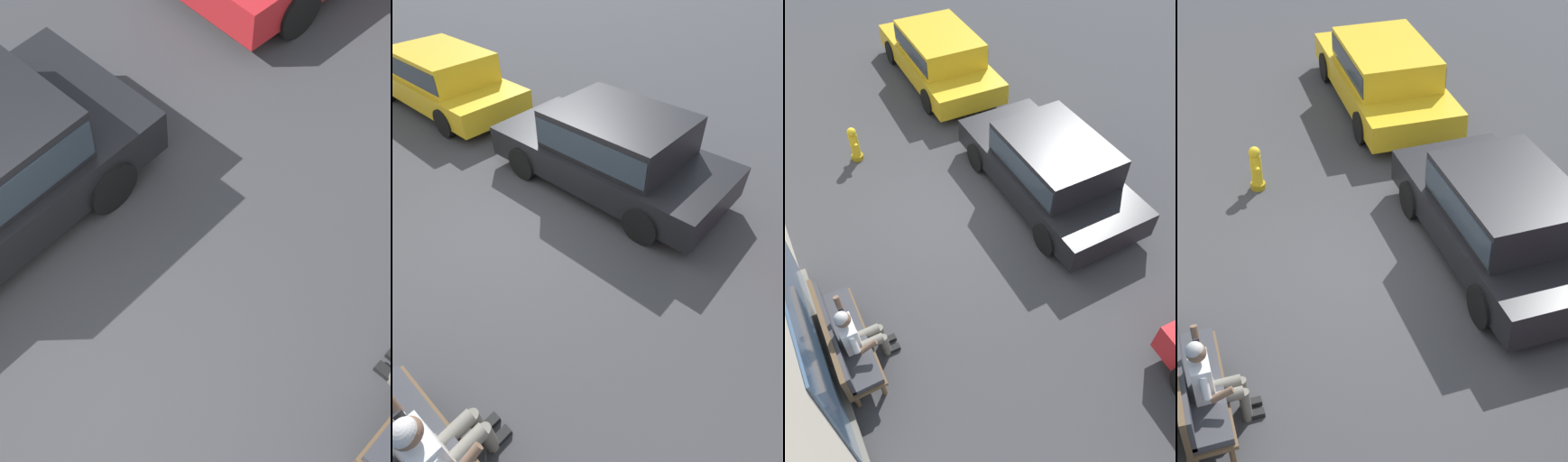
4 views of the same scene
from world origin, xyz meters
The scene contains 5 objects.
ground_plane centered at (0.00, 0.00, 0.00)m, with size 60.00×60.00×0.00m, color #38383A.
bench centered at (-1.82, 2.90, 0.55)m, with size 1.80×0.55×0.97m.
person_on_phone centered at (-1.96, 2.68, 0.68)m, with size 0.73×0.74×1.31m.
parked_car_mid centered at (-0.20, -1.80, 0.77)m, with size 4.26×1.98×1.41m.
parked_car_far centered at (4.97, -1.75, 0.74)m, with size 4.58×2.01×1.35m.
Camera 2 is at (-3.49, 2.60, 3.91)m, focal length 28.00 mm.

